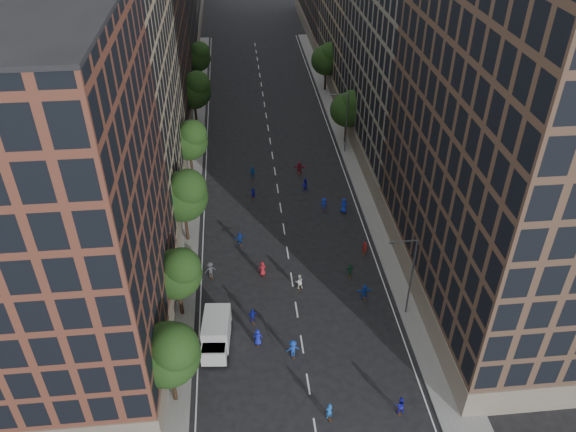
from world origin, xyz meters
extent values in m
plane|color=black|center=(0.00, 40.00, 0.00)|extent=(240.00, 240.00, 0.00)
cube|color=slate|center=(-12.00, 47.50, 0.07)|extent=(4.00, 105.00, 0.15)
cube|color=slate|center=(12.00, 47.50, 0.07)|extent=(4.00, 105.00, 0.15)
cube|color=brown|center=(-19.00, 11.00, 15.00)|extent=(14.00, 22.00, 30.00)
cube|color=#8F7D5D|center=(-19.00, 35.00, 17.00)|extent=(14.00, 26.00, 34.00)
cube|color=brown|center=(-19.00, 58.00, 14.00)|extent=(14.00, 20.00, 28.00)
cube|color=#4D3629|center=(19.00, 15.00, 18.00)|extent=(14.00, 30.00, 36.00)
cube|color=#6D665A|center=(19.00, 44.00, 16.50)|extent=(14.00, 28.00, 33.00)
cylinder|color=black|center=(-11.20, 4.00, 1.98)|extent=(0.36, 0.36, 3.96)
sphere|color=#193210|center=(-11.20, 4.00, 5.58)|extent=(5.20, 5.20, 5.20)
sphere|color=#193210|center=(-10.55, 3.48, 6.88)|extent=(3.90, 3.90, 3.90)
cylinder|color=black|center=(-11.20, 14.00, 1.85)|extent=(0.36, 0.36, 3.70)
sphere|color=#193210|center=(-11.20, 14.00, 5.21)|extent=(4.80, 4.80, 4.80)
sphere|color=#193210|center=(-10.60, 13.52, 6.41)|extent=(3.60, 3.60, 3.60)
cylinder|color=black|center=(-11.20, 26.00, 2.11)|extent=(0.36, 0.36, 4.22)
sphere|color=#193210|center=(-11.20, 26.00, 5.95)|extent=(5.60, 5.60, 5.60)
sphere|color=#193210|center=(-10.50, 25.44, 7.35)|extent=(4.20, 4.20, 4.20)
cylinder|color=black|center=(-11.20, 40.00, 1.94)|extent=(0.36, 0.36, 3.87)
sphere|color=#193210|center=(-11.20, 40.00, 5.46)|extent=(5.00, 5.00, 5.00)
sphere|color=#193210|center=(-10.57, 39.50, 6.71)|extent=(3.75, 3.75, 3.75)
cylinder|color=black|center=(-11.20, 56.00, 2.02)|extent=(0.36, 0.36, 4.05)
sphere|color=#193210|center=(-11.20, 56.00, 5.70)|extent=(5.40, 5.40, 5.40)
sphere|color=#193210|center=(-10.52, 55.46, 7.05)|extent=(4.05, 4.05, 4.05)
cylinder|color=black|center=(-11.20, 72.00, 1.89)|extent=(0.36, 0.36, 3.78)
sphere|color=#193210|center=(-11.20, 72.00, 5.33)|extent=(4.80, 4.80, 4.80)
sphere|color=#193210|center=(-10.60, 71.52, 6.53)|extent=(3.60, 3.60, 3.60)
cylinder|color=black|center=(11.20, 48.00, 1.87)|extent=(0.36, 0.36, 3.74)
sphere|color=#193210|center=(11.20, 48.00, 5.27)|extent=(5.00, 5.00, 5.00)
sphere|color=#193210|center=(11.82, 47.50, 6.52)|extent=(3.75, 3.75, 3.75)
cylinder|color=black|center=(11.20, 68.00, 1.98)|extent=(0.36, 0.36, 3.96)
sphere|color=#193210|center=(11.20, 68.00, 5.58)|extent=(5.20, 5.20, 5.20)
sphere|color=#193210|center=(11.85, 67.48, 6.88)|extent=(3.90, 3.90, 3.90)
cylinder|color=#595B60|center=(10.60, 12.00, 4.50)|extent=(0.18, 0.18, 9.00)
cylinder|color=#595B60|center=(9.40, 12.00, 9.00)|extent=(2.40, 0.12, 0.12)
cube|color=#595B60|center=(8.30, 12.00, 8.95)|extent=(0.50, 0.22, 0.15)
cylinder|color=#595B60|center=(10.60, 45.00, 4.50)|extent=(0.18, 0.18, 9.00)
cylinder|color=#595B60|center=(9.40, 45.00, 9.00)|extent=(2.40, 0.12, 0.12)
cube|color=#595B60|center=(8.30, 45.00, 8.95)|extent=(0.50, 0.22, 0.15)
cube|color=silver|center=(-7.74, 10.19, 1.62)|extent=(2.71, 4.23, 2.46)
cube|color=silver|center=(-7.96, 7.74, 1.18)|extent=(2.39, 1.99, 1.57)
cube|color=black|center=(-7.96, 7.74, 1.90)|extent=(2.14, 1.63, 0.11)
cylinder|color=black|center=(-9.11, 7.51, 0.43)|extent=(0.36, 0.87, 0.85)
cylinder|color=black|center=(-6.88, 7.30, 0.43)|extent=(0.36, 0.87, 0.85)
cylinder|color=black|center=(-8.71, 11.86, 0.43)|extent=(0.36, 0.87, 0.85)
cylinder|color=black|center=(-6.48, 11.65, 0.43)|extent=(0.36, 0.87, 0.85)
imported|color=#141DA7|center=(-4.04, 9.42, 0.87)|extent=(0.91, 0.65, 1.74)
imported|color=blue|center=(1.22, 1.00, 0.85)|extent=(0.72, 0.60, 1.70)
imported|color=#1415A8|center=(7.02, 1.00, 0.83)|extent=(0.87, 0.71, 1.67)
imported|color=#1339A1|center=(-1.00, 7.69, 0.93)|extent=(1.29, 0.87, 1.85)
imported|color=#121B94|center=(-4.38, 12.26, 0.82)|extent=(1.01, 0.56, 1.63)
imported|color=blue|center=(6.95, 14.41, 0.84)|extent=(1.57, 0.56, 1.67)
imported|color=maroon|center=(-3.02, 19.05, 0.83)|extent=(0.94, 0.75, 1.66)
imported|color=#A51D1B|center=(8.50, 21.53, 0.79)|extent=(0.67, 0.54, 1.59)
imported|color=silver|center=(0.59, 16.56, 0.86)|extent=(0.88, 0.71, 1.72)
imported|color=#38383C|center=(-8.50, 19.25, 0.95)|extent=(1.39, 1.04, 1.91)
imported|color=#1B5C36|center=(6.15, 17.92, 0.79)|extent=(0.94, 0.42, 1.59)
imported|color=navy|center=(-5.26, 24.58, 0.76)|extent=(1.48, 0.83, 1.52)
imported|color=#162CB5|center=(7.63, 29.69, 0.97)|extent=(1.11, 0.92, 1.95)
imported|color=#121294|center=(-3.31, 33.84, 0.78)|extent=(0.59, 0.41, 1.56)
imported|color=#1A14A9|center=(3.44, 35.01, 0.94)|extent=(1.04, 0.89, 1.87)
imported|color=#162DB8|center=(5.28, 30.44, 0.84)|extent=(1.14, 0.72, 1.69)
imported|color=blue|center=(-3.12, 38.83, 0.88)|extent=(1.09, 0.61, 1.75)
imported|color=maroon|center=(3.28, 39.40, 0.89)|extent=(1.70, 0.76, 1.77)
camera|label=1|loc=(-4.79, -26.23, 39.52)|focal=35.00mm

